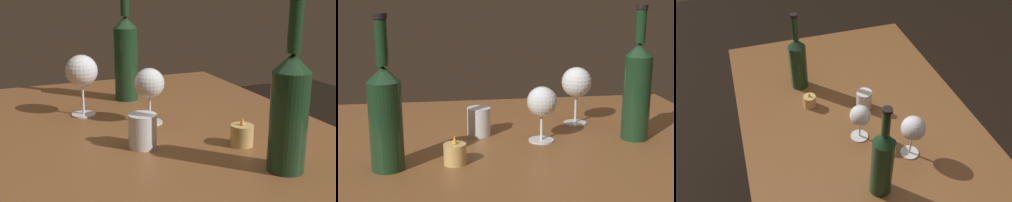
% 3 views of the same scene
% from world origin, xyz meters
% --- Properties ---
extents(dining_table, '(1.30, 0.90, 0.74)m').
position_xyz_m(dining_table, '(0.00, 0.00, 0.65)').
color(dining_table, brown).
rests_on(dining_table, ground).
extents(wine_glass_left, '(0.09, 0.09, 0.17)m').
position_xyz_m(wine_glass_left, '(-0.25, -0.12, 0.86)').
color(wine_glass_left, white).
rests_on(wine_glass_left, dining_table).
extents(wine_glass_right, '(0.08, 0.08, 0.14)m').
position_xyz_m(wine_glass_right, '(-0.12, 0.03, 0.84)').
color(wine_glass_right, white).
rests_on(wine_glass_right, dining_table).
extents(wine_bottle, '(0.07, 0.07, 0.35)m').
position_xyz_m(wine_bottle, '(-0.37, 0.04, 0.88)').
color(wine_bottle, '#19381E').
rests_on(wine_bottle, dining_table).
extents(wine_bottle_second, '(0.07, 0.07, 0.34)m').
position_xyz_m(wine_bottle_second, '(0.26, 0.17, 0.87)').
color(wine_bottle_second, '#19381E').
rests_on(wine_bottle_second, dining_table).
extents(water_tumbler, '(0.06, 0.06, 0.08)m').
position_xyz_m(water_tumbler, '(0.04, -0.05, 0.77)').
color(water_tumbler, white).
rests_on(water_tumbler, dining_table).
extents(votive_candle, '(0.05, 0.05, 0.07)m').
position_xyz_m(votive_candle, '(0.11, 0.16, 0.76)').
color(votive_candle, '#DBB266').
rests_on(votive_candle, dining_table).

